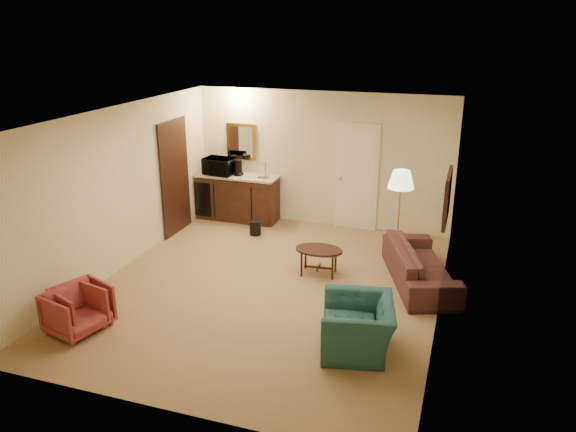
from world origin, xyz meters
name	(u,v)px	position (x,y,z in m)	size (l,w,h in m)	color
ground	(268,287)	(0.00, 0.00, 0.00)	(6.00, 6.00, 0.00)	#977C4D
room_walls	(278,165)	(-0.10, 0.77, 1.72)	(5.02, 6.01, 2.61)	beige
wetbar_cabinet	(238,197)	(-1.65, 2.72, 0.46)	(1.64, 0.58, 0.92)	#3B1E13
sofa	(421,259)	(2.15, 0.89, 0.40)	(2.03, 0.59, 0.79)	black
teal_armchair	(358,318)	(1.63, -1.25, 0.43)	(0.98, 0.63, 0.85)	#1F4C4E
rose_chair_near	(74,310)	(-1.90, -2.00, 0.32)	(0.62, 0.58, 0.64)	#963631
rose_chair_far	(82,304)	(-1.90, -1.84, 0.32)	(0.62, 0.58, 0.64)	#963631
coffee_table	(319,261)	(0.60, 0.69, 0.22)	(0.76, 0.51, 0.43)	black
floor_lamp	(399,217)	(1.70, 1.55, 0.79)	(0.42, 0.42, 1.59)	gold
waste_bin	(255,228)	(-1.00, 2.00, 0.13)	(0.21, 0.21, 0.27)	black
microwave	(219,164)	(-2.02, 2.68, 1.12)	(0.60, 0.33, 0.41)	black
coffee_maker	(238,168)	(-1.63, 2.72, 1.08)	(0.17, 0.17, 0.32)	black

